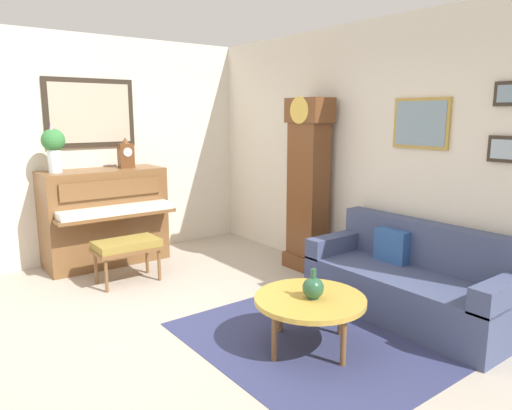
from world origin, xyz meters
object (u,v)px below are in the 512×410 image
Objects in this scene: mantel_clock at (126,154)px; grandfather_clock at (308,190)px; piano_bench at (127,247)px; flower_vase at (53,145)px; green_jug at (313,288)px; couch at (411,282)px; piano at (105,216)px; coffee_table at (310,301)px.

grandfather_clock is at bearing 42.53° from mantel_clock.
flower_vase reaches higher than piano_bench.
grandfather_clock is 2.06m from green_jug.
couch is 5.00× the size of mantel_clock.
mantel_clock is (-1.67, -1.53, 0.38)m from grandfather_clock.
piano_bench is (0.83, -0.07, -0.19)m from piano.
coffee_table is (1.46, -1.34, -0.57)m from grandfather_clock.
couch is at bearing 36.13° from piano_bench.
grandfather_clock is (1.67, 1.84, 0.37)m from piano.
piano_bench is 2.92× the size of green_jug.
coffee_table is at bearing 9.03° from piano.
mantel_clock is (-0.83, 0.38, 0.94)m from piano_bench.
piano is at bearing -171.03° from green_jug.
couch reaches higher than coffee_table.
mantel_clock is at bearing -176.50° from green_jug.
couch is at bearing 27.53° from piano.
mantel_clock reaches higher than green_jug.
grandfather_clock is 1.07× the size of couch.
piano is at bearing -152.47° from couch.
mantel_clock is at bearing -156.89° from couch.
coffee_table is at bearing -42.48° from grandfather_clock.
piano reaches higher than piano_bench.
flower_vase is 2.42× the size of green_jug.
flower_vase is at bearing -161.80° from green_jug.
grandfather_clock is 2.07m from coffee_table.
flower_vase is (-3.24, -2.23, 1.18)m from couch.
piano is 6.00× the size of green_jug.
grandfather_clock is at bearing 137.52° from coffee_table.
mantel_clock is (0.00, 0.31, 0.75)m from piano.
mantel_clock is at bearing 89.67° from piano.
grandfather_clock is 2.31× the size of coffee_table.
mantel_clock reaches higher than couch.
piano is 0.76× the size of couch.
flower_vase is at bearing -125.08° from grandfather_clock.
green_jug is at bearing 2.93° from coffee_table.
flower_vase is (-3.14, -1.04, 1.10)m from coffee_table.
coffee_table is (3.14, 0.50, -0.20)m from piano.
piano_bench is 0.37× the size of couch.
coffee_table is (-0.10, -1.19, 0.08)m from couch.
piano_bench is at bearing -166.18° from coffee_table.
green_jug is (1.49, -1.34, -0.46)m from grandfather_clock.
couch is (1.56, -0.15, -0.65)m from grandfather_clock.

